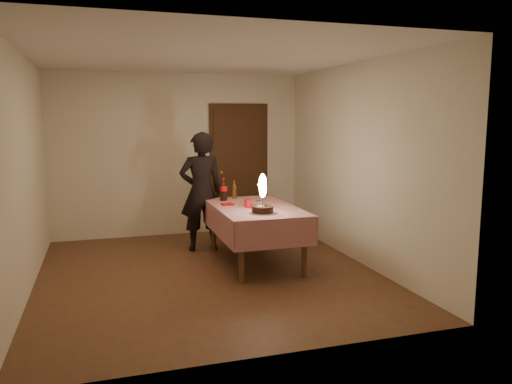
% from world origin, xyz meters
% --- Properties ---
extents(ground, '(4.00, 4.50, 0.01)m').
position_xyz_m(ground, '(0.00, 0.00, 0.00)').
color(ground, brown).
rests_on(ground, ground).
extents(room_shell, '(4.04, 4.54, 2.62)m').
position_xyz_m(room_shell, '(0.03, 0.08, 1.65)').
color(room_shell, silver).
rests_on(room_shell, ground).
extents(dining_table, '(1.02, 1.72, 0.75)m').
position_xyz_m(dining_table, '(0.68, 0.27, 0.65)').
color(dining_table, brown).
rests_on(dining_table, ground).
extents(birthday_cake, '(0.33, 0.33, 0.48)m').
position_xyz_m(birthday_cake, '(0.63, -0.20, 0.88)').
color(birthday_cake, white).
rests_on(birthday_cake, dining_table).
extents(red_plate, '(0.22, 0.22, 0.01)m').
position_xyz_m(red_plate, '(0.64, 0.26, 0.76)').
color(red_plate, '#A7100B').
rests_on(red_plate, dining_table).
extents(red_cup, '(0.08, 0.08, 0.10)m').
position_xyz_m(red_cup, '(0.58, 0.26, 0.80)').
color(red_cup, red).
rests_on(red_cup, dining_table).
extents(clear_cup, '(0.07, 0.07, 0.09)m').
position_xyz_m(clear_cup, '(0.70, 0.19, 0.80)').
color(clear_cup, white).
rests_on(clear_cup, dining_table).
extents(napkin_stack, '(0.15, 0.15, 0.02)m').
position_xyz_m(napkin_stack, '(0.37, 0.48, 0.76)').
color(napkin_stack, '#A91313').
rests_on(napkin_stack, dining_table).
extents(cola_bottle, '(0.10, 0.10, 0.32)m').
position_xyz_m(cola_bottle, '(0.40, 0.84, 0.91)').
color(cola_bottle, black).
rests_on(cola_bottle, dining_table).
extents(amber_bottle_left, '(0.06, 0.06, 0.26)m').
position_xyz_m(amber_bottle_left, '(0.59, 0.98, 0.87)').
color(amber_bottle_left, '#54300E').
rests_on(amber_bottle_left, dining_table).
extents(photographer, '(0.63, 0.46, 1.70)m').
position_xyz_m(photographer, '(0.14, 1.12, 0.85)').
color(photographer, black).
rests_on(photographer, ground).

